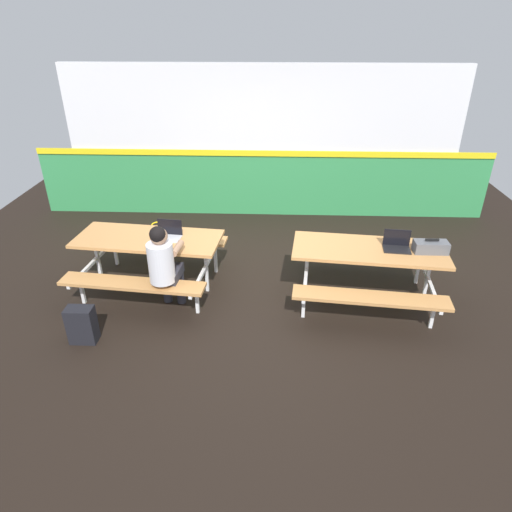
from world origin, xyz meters
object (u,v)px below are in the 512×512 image
(toolbox_grey, at_px, (431,247))
(tote_bag_bright, at_px, (160,238))
(laptop_dark, at_px, (397,245))
(picnic_table_left, at_px, (149,249))
(backpack_dark, at_px, (82,325))
(student_nearer, at_px, (164,263))
(laptop_silver, at_px, (169,234))
(picnic_table_right, at_px, (368,260))

(toolbox_grey, distance_m, tote_bag_bright, 3.96)
(laptop_dark, distance_m, toolbox_grey, 0.39)
(picnic_table_left, bearing_deg, toolbox_grey, -4.31)
(laptop_dark, xyz_separation_m, tote_bag_bright, (-3.28, 1.30, -0.59))
(laptop_dark, bearing_deg, backpack_dark, -164.79)
(student_nearer, relative_size, laptop_silver, 3.54)
(picnic_table_right, relative_size, backpack_dark, 4.38)
(picnic_table_right, relative_size, toolbox_grey, 4.82)
(picnic_table_right, relative_size, tote_bag_bright, 4.48)
(toolbox_grey, bearing_deg, tote_bag_bright, 159.42)
(laptop_dark, bearing_deg, laptop_silver, 176.07)
(picnic_table_left, height_order, student_nearer, student_nearer)
(toolbox_grey, bearing_deg, laptop_dark, 168.55)
(laptop_silver, distance_m, tote_bag_bright, 1.33)
(laptop_dark, bearing_deg, picnic_table_right, -179.37)
(picnic_table_left, bearing_deg, student_nearer, -60.65)
(backpack_dark, xyz_separation_m, tote_bag_bright, (0.34, 2.28, -0.02))
(laptop_silver, relative_size, tote_bag_bright, 0.79)
(picnic_table_left, distance_m, backpack_dark, 1.32)
(student_nearer, xyz_separation_m, toolbox_grey, (3.17, 0.33, 0.10))
(student_nearer, bearing_deg, picnic_table_left, 119.35)
(laptop_silver, bearing_deg, backpack_dark, -123.20)
(picnic_table_left, relative_size, laptop_dark, 5.65)
(picnic_table_right, relative_size, laptop_dark, 5.65)
(picnic_table_left, distance_m, toolbox_grey, 3.52)
(picnic_table_left, distance_m, laptop_dark, 3.13)
(toolbox_grey, bearing_deg, picnic_table_right, 174.05)
(tote_bag_bright, bearing_deg, picnic_table_right, -23.77)
(picnic_table_left, bearing_deg, tote_bag_bright, 98.41)
(picnic_table_right, distance_m, backpack_dark, 3.45)
(laptop_silver, distance_m, laptop_dark, 2.85)
(backpack_dark, bearing_deg, tote_bag_bright, 81.62)
(backpack_dark, height_order, tote_bag_bright, backpack_dark)
(picnic_table_left, bearing_deg, picnic_table_right, -3.89)
(laptop_dark, height_order, tote_bag_bright, laptop_dark)
(picnic_table_left, relative_size, student_nearer, 1.60)
(student_nearer, bearing_deg, laptop_dark, 8.34)
(picnic_table_right, height_order, student_nearer, student_nearer)
(student_nearer, height_order, backpack_dark, student_nearer)
(student_nearer, height_order, tote_bag_bright, student_nearer)
(laptop_dark, height_order, toolbox_grey, laptop_dark)
(laptop_silver, relative_size, backpack_dark, 0.78)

